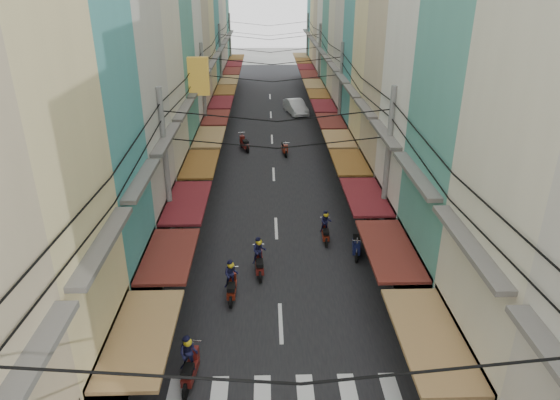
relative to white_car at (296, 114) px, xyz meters
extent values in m
plane|color=slate|center=(-2.46, -30.32, 0.00)|extent=(160.00, 160.00, 0.00)
cube|color=black|center=(-2.46, -10.32, 0.01)|extent=(10.00, 80.00, 0.02)
cube|color=gray|center=(-8.96, -10.32, 0.03)|extent=(3.00, 80.00, 0.06)
cube|color=gray|center=(4.04, -10.32, 0.03)|extent=(3.00, 80.00, 0.06)
cube|color=silver|center=(1.04, -36.32, 0.03)|extent=(0.55, 2.40, 0.01)
cube|color=#595651|center=(-7.21, -41.30, 6.00)|extent=(0.50, 4.24, 0.15)
cube|color=black|center=(-8.06, -36.59, 1.60)|extent=(1.20, 4.52, 3.20)
cube|color=olive|center=(-6.56, -36.59, 3.00)|extent=(1.80, 4.33, 0.12)
cube|color=#595651|center=(-7.21, -36.59, 6.00)|extent=(0.50, 4.23, 0.15)
cube|color=teal|center=(-10.46, -32.09, 9.62)|extent=(6.00, 4.30, 19.25)
cube|color=black|center=(-8.06, -32.09, 1.60)|extent=(1.20, 4.13, 3.20)
cube|color=#5D211A|center=(-6.56, -32.09, 3.00)|extent=(1.80, 3.96, 0.12)
cube|color=#595651|center=(-7.21, -32.09, 6.00)|extent=(0.50, 3.87, 0.15)
cube|color=#B6B3A6|center=(-10.46, -27.37, 10.47)|extent=(6.00, 5.14, 20.93)
cube|color=black|center=(-8.06, -27.37, 1.60)|extent=(1.20, 4.94, 3.20)
cube|color=#5C171C|center=(-6.56, -27.37, 3.00)|extent=(1.80, 4.73, 0.12)
cube|color=#595651|center=(-7.21, -27.37, 6.00)|extent=(0.50, 4.63, 0.15)
cube|color=beige|center=(-10.46, -22.32, 8.72)|extent=(6.00, 4.95, 17.43)
cube|color=black|center=(-8.06, -22.32, 1.60)|extent=(1.20, 4.75, 3.20)
cube|color=brown|center=(-6.56, -22.32, 3.00)|extent=(1.80, 4.56, 0.12)
cube|color=#595651|center=(-7.21, -22.32, 6.00)|extent=(0.50, 4.46, 0.15)
cube|color=teal|center=(-10.46, -17.35, 8.16)|extent=(6.00, 4.99, 16.32)
cube|color=black|center=(-8.06, -17.35, 1.60)|extent=(1.20, 4.80, 3.20)
cube|color=olive|center=(-6.56, -17.35, 3.00)|extent=(1.80, 4.60, 0.12)
cube|color=#595651|center=(-7.21, -17.35, 6.00)|extent=(0.50, 4.50, 0.15)
cube|color=black|center=(-8.06, -12.53, 1.60)|extent=(1.20, 4.46, 3.20)
cube|color=#5D211A|center=(-6.56, -12.53, 3.00)|extent=(1.80, 4.27, 0.12)
cube|color=#595651|center=(-7.21, -12.53, 6.00)|extent=(0.50, 4.18, 0.15)
cube|color=tan|center=(-10.46, -7.76, 10.29)|extent=(6.00, 4.89, 20.58)
cube|color=black|center=(-8.06, -7.76, 1.60)|extent=(1.20, 4.70, 3.20)
cube|color=#5C171C|center=(-6.56, -7.76, 3.00)|extent=(1.80, 4.50, 0.12)
cube|color=#595651|center=(-7.21, -7.76, 6.00)|extent=(0.50, 4.40, 0.15)
cube|color=#D9C487|center=(-10.46, -3.05, 9.22)|extent=(6.00, 4.52, 18.44)
cube|color=black|center=(-8.06, -3.05, 1.60)|extent=(1.20, 4.34, 3.20)
cube|color=brown|center=(-6.56, -3.05, 3.00)|extent=(1.80, 4.16, 0.12)
cube|color=#595651|center=(-7.21, -3.05, 6.00)|extent=(0.50, 4.07, 0.15)
cube|color=teal|center=(-10.46, 1.81, 10.31)|extent=(6.00, 5.20, 20.63)
cube|color=black|center=(-8.06, 1.81, 1.60)|extent=(1.20, 4.99, 3.20)
cube|color=olive|center=(-6.56, 1.81, 3.00)|extent=(1.80, 4.78, 0.12)
cube|color=#595651|center=(-7.21, 1.81, 6.00)|extent=(0.50, 4.68, 0.15)
cube|color=black|center=(-8.06, 6.87, 1.60)|extent=(1.20, 4.74, 3.20)
cube|color=#5D211A|center=(-6.56, 6.87, 3.00)|extent=(1.80, 4.55, 0.12)
cube|color=#595651|center=(-7.21, 6.87, 6.00)|extent=(0.50, 4.45, 0.15)
cube|color=black|center=(-8.06, 11.82, 1.60)|extent=(1.20, 4.76, 3.20)
cube|color=#5C171C|center=(-6.56, 11.82, 3.00)|extent=(1.80, 4.56, 0.12)
cube|color=#595651|center=(-7.21, 11.82, 6.00)|extent=(0.50, 4.46, 0.15)
cube|color=black|center=(-8.06, 16.82, 1.60)|extent=(1.20, 4.84, 3.20)
cube|color=brown|center=(-6.56, 16.82, 3.00)|extent=(1.80, 4.64, 0.12)
cube|color=#595651|center=(-7.21, 16.82, 6.00)|extent=(0.50, 4.54, 0.15)
cube|color=#523D12|center=(-6.86, -18.32, 7.00)|extent=(1.20, 0.40, 2.20)
cube|color=black|center=(3.14, -36.88, 1.60)|extent=(1.20, 4.78, 3.20)
cube|color=olive|center=(1.64, -36.88, 3.00)|extent=(1.80, 4.58, 0.12)
cube|color=#595651|center=(2.29, -36.88, 6.00)|extent=(0.50, 4.48, 0.15)
cube|color=teal|center=(5.54, -31.87, 7.54)|extent=(6.00, 5.03, 15.08)
cube|color=black|center=(3.14, -31.87, 1.60)|extent=(1.20, 4.83, 3.20)
cube|color=#5D211A|center=(1.64, -31.87, 3.00)|extent=(1.80, 4.63, 0.12)
cube|color=#595651|center=(2.29, -31.87, 6.00)|extent=(0.50, 4.53, 0.15)
cube|color=silver|center=(5.54, -26.96, 10.83)|extent=(6.00, 4.79, 21.66)
cube|color=black|center=(3.14, -26.96, 1.60)|extent=(1.20, 4.60, 3.20)
cube|color=#5C171C|center=(1.64, -26.96, 3.00)|extent=(1.80, 4.41, 0.12)
cube|color=#595651|center=(2.29, -26.96, 6.00)|extent=(0.50, 4.31, 0.15)
cube|color=tan|center=(5.54, -22.30, 10.37)|extent=(6.00, 4.52, 20.74)
cube|color=black|center=(3.14, -22.30, 1.60)|extent=(1.20, 4.34, 3.20)
cube|color=brown|center=(1.64, -22.30, 3.00)|extent=(1.80, 4.16, 0.12)
cube|color=#595651|center=(2.29, -22.30, 6.00)|extent=(0.50, 4.07, 0.15)
cube|color=#D9C487|center=(5.54, -17.98, 7.06)|extent=(6.00, 4.12, 14.13)
cube|color=black|center=(3.14, -17.98, 1.60)|extent=(1.20, 3.96, 3.20)
cube|color=olive|center=(1.64, -17.98, 3.00)|extent=(1.80, 3.79, 0.12)
cube|color=#595651|center=(2.29, -17.98, 6.00)|extent=(0.50, 3.71, 0.15)
cube|color=teal|center=(5.54, -13.71, 8.84)|extent=(6.00, 4.40, 17.68)
cube|color=black|center=(3.14, -13.71, 1.60)|extent=(1.20, 4.23, 3.20)
cube|color=#5D211A|center=(1.64, -13.71, 3.00)|extent=(1.80, 4.05, 0.12)
cube|color=#595651|center=(2.29, -13.71, 6.00)|extent=(0.50, 3.96, 0.15)
cube|color=black|center=(3.14, -9.19, 1.60)|extent=(1.20, 4.45, 3.20)
cube|color=#5C171C|center=(1.64, -9.19, 3.00)|extent=(1.80, 4.26, 0.12)
cube|color=#595651|center=(2.29, -9.19, 6.00)|extent=(0.50, 4.17, 0.15)
cube|color=beige|center=(5.54, -4.88, 10.63)|extent=(6.00, 4.00, 21.25)
cube|color=black|center=(3.14, -4.88, 1.60)|extent=(1.20, 3.84, 3.20)
cube|color=brown|center=(1.64, -4.88, 3.00)|extent=(1.80, 3.68, 0.12)
cube|color=#595651|center=(2.29, -4.88, 6.00)|extent=(0.50, 3.60, 0.15)
cube|color=black|center=(3.14, -0.37, 1.60)|extent=(1.20, 4.81, 3.20)
cube|color=olive|center=(1.64, -0.37, 3.00)|extent=(1.80, 4.61, 0.12)
cube|color=#595651|center=(2.29, -0.37, 6.00)|extent=(0.50, 4.51, 0.15)
cube|color=silver|center=(5.54, 4.63, 9.86)|extent=(6.00, 5.00, 19.71)
cube|color=black|center=(3.14, 4.63, 1.60)|extent=(1.20, 4.80, 3.20)
cube|color=#5D211A|center=(1.64, 4.63, 3.00)|extent=(1.80, 4.60, 0.12)
cube|color=#595651|center=(2.29, 4.63, 6.00)|extent=(0.50, 4.50, 0.15)
cube|color=tan|center=(5.54, 9.29, 8.43)|extent=(6.00, 4.32, 16.86)
cube|color=black|center=(3.14, 9.29, 1.60)|extent=(1.20, 4.15, 3.20)
cube|color=#5C171C|center=(1.64, 9.29, 3.00)|extent=(1.80, 3.97, 0.12)
cube|color=#595651|center=(2.29, 9.29, 6.00)|extent=(0.50, 3.89, 0.15)
cube|color=black|center=(3.14, 13.62, 1.60)|extent=(1.20, 4.16, 3.20)
cube|color=brown|center=(1.64, 13.62, 3.00)|extent=(1.80, 3.99, 0.12)
cube|color=#595651|center=(2.29, 13.62, 6.00)|extent=(0.50, 3.90, 0.15)
cube|color=teal|center=(5.54, 18.22, 7.17)|extent=(6.00, 4.88, 14.34)
cube|color=black|center=(3.14, 18.22, 1.60)|extent=(1.20, 4.68, 3.20)
cube|color=olive|center=(1.64, 18.22, 3.00)|extent=(1.80, 4.49, 0.12)
cube|color=#595651|center=(2.29, 18.22, 6.00)|extent=(0.50, 4.39, 0.15)
cylinder|color=gray|center=(-7.36, -27.32, 4.10)|extent=(0.26, 0.26, 8.20)
cylinder|color=gray|center=(2.44, -27.32, 4.10)|extent=(0.26, 0.26, 8.20)
cylinder|color=gray|center=(-7.36, -12.32, 4.10)|extent=(0.26, 0.26, 8.20)
cylinder|color=gray|center=(2.44, -12.32, 4.10)|extent=(0.26, 0.26, 8.20)
cylinder|color=gray|center=(-7.36, 2.68, 4.10)|extent=(0.26, 0.26, 8.20)
cylinder|color=gray|center=(2.44, 2.68, 4.10)|extent=(0.26, 0.26, 8.20)
cylinder|color=gray|center=(-7.36, 17.68, 4.10)|extent=(0.26, 0.26, 8.20)
cylinder|color=gray|center=(2.44, 17.68, 4.10)|extent=(0.26, 0.26, 8.20)
imported|color=silver|center=(0.00, 0.00, 0.00)|extent=(5.25, 3.03, 1.74)
imported|color=black|center=(5.04, -33.32, 0.00)|extent=(1.77, 1.11, 1.14)
cylinder|color=black|center=(-4.44, -29.96, 0.26)|extent=(0.10, 0.52, 0.52)
cylinder|color=black|center=(-4.44, -31.26, 0.26)|extent=(0.10, 0.52, 0.52)
cube|color=maroon|center=(-4.44, -30.61, 0.42)|extent=(0.34, 1.15, 0.28)
cube|color=black|center=(-4.44, -30.86, 0.72)|extent=(0.32, 0.55, 0.18)
cube|color=maroon|center=(-4.44, -30.06, 0.65)|extent=(0.30, 0.28, 0.55)
imported|color=#1C1C42|center=(-4.44, -30.61, 0.55)|extent=(0.53, 0.37, 1.33)
sphere|color=yellow|center=(-4.44, -30.61, 1.55)|extent=(0.28, 0.28, 0.28)
cylinder|color=black|center=(0.01, -25.19, 0.24)|extent=(0.09, 0.49, 0.49)
cylinder|color=black|center=(0.01, -26.40, 0.24)|extent=(0.09, 0.49, 0.49)
cube|color=maroon|center=(0.01, -25.80, 0.39)|extent=(0.32, 1.07, 0.26)
cube|color=black|center=(0.01, -26.03, 0.67)|extent=(0.30, 0.51, 0.17)
cube|color=maroon|center=(0.01, -25.28, 0.61)|extent=(0.28, 0.26, 0.51)
imported|color=#1C1C42|center=(0.01, -25.80, 0.51)|extent=(0.49, 0.35, 1.24)
sphere|color=yellow|center=(0.01, -25.80, 1.45)|extent=(0.26, 0.26, 0.26)
cylinder|color=black|center=(-3.31, -28.11, 0.27)|extent=(0.10, 0.53, 0.53)
cylinder|color=black|center=(-3.31, -29.45, 0.27)|extent=(0.10, 0.53, 0.53)
cube|color=maroon|center=(-3.31, -28.78, 0.43)|extent=(0.35, 1.18, 0.29)
cube|color=black|center=(-3.31, -29.04, 0.74)|extent=(0.33, 0.56, 0.18)
cube|color=maroon|center=(-3.31, -28.22, 0.67)|extent=(0.31, 0.29, 0.56)
imported|color=#1C1C42|center=(-3.31, -28.78, 0.56)|extent=(0.54, 0.38, 1.36)
sphere|color=yellow|center=(-3.31, -28.78, 1.59)|extent=(0.29, 0.29, 0.29)
cylinder|color=black|center=(1.34, -26.50, 0.27)|extent=(0.10, 0.54, 0.54)
cylinder|color=black|center=(1.34, -27.86, 0.27)|extent=(0.10, 0.54, 0.54)
cube|color=#141A4C|center=(1.34, -27.18, 0.44)|extent=(0.35, 1.20, 0.29)
cube|color=black|center=(1.34, -27.44, 0.75)|extent=(0.33, 0.57, 0.19)
cube|color=#141A4C|center=(1.34, -26.61, 0.68)|extent=(0.31, 0.29, 0.57)
cylinder|color=black|center=(-4.61, -10.42, 0.29)|extent=(0.11, 0.57, 0.57)
cylinder|color=black|center=(-4.61, -11.86, 0.29)|extent=(0.11, 0.57, 0.57)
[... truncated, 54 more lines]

